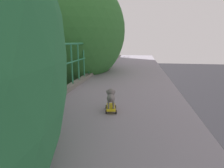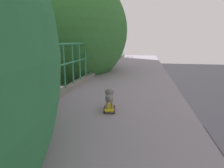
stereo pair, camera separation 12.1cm
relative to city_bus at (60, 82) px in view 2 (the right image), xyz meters
name	(u,v)px [view 2 (the right image)]	position (x,y,z in m)	size (l,w,h in m)	color
city_bus	(60,82)	(0.00, 0.00, 0.00)	(2.49, 11.88, 3.08)	white
roadside_tree_mid	(71,32)	(7.61, -13.64, 5.65)	(5.14, 5.14, 9.94)	#50372E
toy_skateboard	(109,107)	(10.36, -18.45, 3.98)	(0.26, 0.44, 0.09)	yellow
small_dog	(109,96)	(10.35, -18.41, 4.20)	(0.22, 0.42, 0.32)	slate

